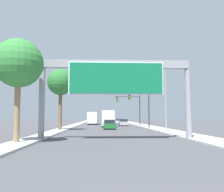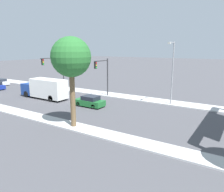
% 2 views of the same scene
% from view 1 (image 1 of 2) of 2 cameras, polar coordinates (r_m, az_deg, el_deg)
% --- Properties ---
extents(sidewalk_right, '(3.00, 120.00, 0.15)m').
position_cam_1_polar(sidewalk_right, '(64.48, 5.64, -6.39)').
color(sidewalk_right, '#BABABA').
rests_on(sidewalk_right, ground).
extents(median_strip_left, '(2.00, 120.00, 0.15)m').
position_cam_1_polar(median_strip_left, '(64.12, -7.84, -6.38)').
color(median_strip_left, '#BABABA').
rests_on(median_strip_left, ground).
extents(sign_gantry, '(13.42, 0.73, 7.02)m').
position_cam_1_polar(sign_gantry, '(21.98, 0.92, 4.00)').
color(sign_gantry, gray).
rests_on(sign_gantry, ground).
extents(car_near_left, '(1.80, 4.23, 1.39)m').
position_cam_1_polar(car_near_left, '(67.80, 1.60, -5.83)').
color(car_near_left, silver).
rests_on(car_near_left, ground).
extents(car_far_left, '(1.88, 4.35, 1.46)m').
position_cam_1_polar(car_far_left, '(54.50, 2.60, -6.08)').
color(car_far_left, '#A5A8AD').
rests_on(car_far_left, ground).
extents(car_far_center, '(1.89, 4.20, 1.51)m').
position_cam_1_polar(car_far_center, '(40.32, -0.63, -6.57)').
color(car_far_center, '#1E662D').
rests_on(car_far_center, ground).
extents(car_mid_left, '(1.88, 4.48, 1.46)m').
position_cam_1_polar(car_mid_left, '(63.73, -1.30, -5.88)').
color(car_mid_left, navy).
rests_on(car_mid_left, ground).
extents(truck_box_primary, '(2.34, 8.37, 3.09)m').
position_cam_1_polar(truck_box_primary, '(63.93, -4.46, -5.07)').
color(truck_box_primary, navy).
rests_on(truck_box_primary, ground).
extents(truck_box_secondary, '(2.35, 8.70, 3.16)m').
position_cam_1_polar(truck_box_secondary, '(49.26, -0.96, -5.17)').
color(truck_box_secondary, navy).
rests_on(truck_box_secondary, ground).
extents(traffic_light_near_intersection, '(3.66, 0.32, 6.25)m').
position_cam_1_polar(traffic_light_near_intersection, '(42.43, 6.93, -1.78)').
color(traffic_light_near_intersection, '#2D2D30').
rests_on(traffic_light_near_intersection, ground).
extents(traffic_light_mid_block, '(5.24, 0.32, 6.47)m').
position_cam_1_polar(traffic_light_mid_block, '(52.25, 4.57, -2.05)').
color(traffic_light_mid_block, '#2D2D30').
rests_on(traffic_light_mid_block, ground).
extents(palm_tree_foreground, '(3.77, 3.77, 8.02)m').
position_cam_1_polar(palm_tree_foreground, '(20.60, -20.60, 6.88)').
color(palm_tree_foreground, '#8C704C').
rests_on(palm_tree_foreground, ground).
extents(palm_tree_background, '(3.87, 3.87, 9.01)m').
position_cam_1_polar(palm_tree_background, '(37.44, -11.67, 2.98)').
color(palm_tree_background, brown).
rests_on(palm_tree_background, ground).
extents(street_lamp_right, '(2.39, 0.28, 8.75)m').
position_cam_1_polar(street_lamp_right, '(32.24, 11.66, 0.91)').
color(street_lamp_right, gray).
rests_on(street_lamp_right, ground).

